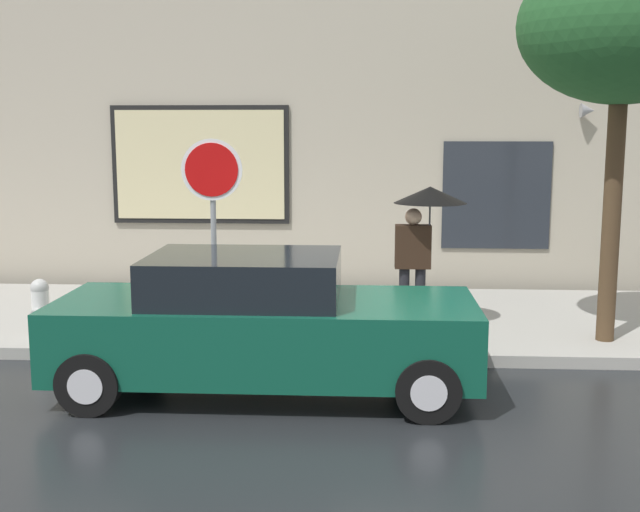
{
  "coord_description": "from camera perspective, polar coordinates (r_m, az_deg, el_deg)",
  "views": [
    {
      "loc": [
        0.06,
        -8.21,
        2.81
      ],
      "look_at": [
        -0.52,
        1.8,
        1.2
      ],
      "focal_mm": 44.68,
      "sensor_mm": 36.0,
      "label": 1
    }
  ],
  "objects": [
    {
      "name": "street_tree",
      "position": [
        10.51,
        21.57,
        14.68
      ],
      "size": [
        2.51,
        2.13,
        4.82
      ],
      "color": "#4C3823",
      "rests_on": "sidewalk"
    },
    {
      "name": "parked_car",
      "position": [
        8.52,
        -4.18,
        -4.99
      ],
      "size": [
        4.43,
        1.8,
        1.5
      ],
      "color": "#0F4C38",
      "rests_on": "ground"
    },
    {
      "name": "fire_hydrant",
      "position": [
        10.83,
        -19.37,
        -3.59
      ],
      "size": [
        0.3,
        0.44,
        0.76
      ],
      "color": "white",
      "rests_on": "sidewalk"
    },
    {
      "name": "ground_plane",
      "position": [
        8.67,
        2.77,
        -9.78
      ],
      "size": [
        60.0,
        60.0,
        0.0
      ],
      "primitive_type": "plane",
      "color": "black"
    },
    {
      "name": "pedestrian_with_umbrella",
      "position": [
        10.61,
        7.48,
        2.81
      ],
      "size": [
        0.97,
        0.97,
        1.91
      ],
      "color": "black",
      "rests_on": "sidewalk"
    },
    {
      "name": "building_facade",
      "position": [
        13.72,
        3.03,
        11.92
      ],
      "size": [
        20.0,
        0.67,
        7.0
      ],
      "color": "#B2A893",
      "rests_on": "ground"
    },
    {
      "name": "sidewalk",
      "position": [
        11.54,
        2.92,
        -4.6
      ],
      "size": [
        20.0,
        4.0,
        0.15
      ],
      "primitive_type": "cube",
      "color": "#A3A099",
      "rests_on": "ground"
    },
    {
      "name": "stop_sign",
      "position": [
        9.96,
        -7.71,
        4.05
      ],
      "size": [
        0.76,
        0.1,
        2.54
      ],
      "color": "gray",
      "rests_on": "sidewalk"
    }
  ]
}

